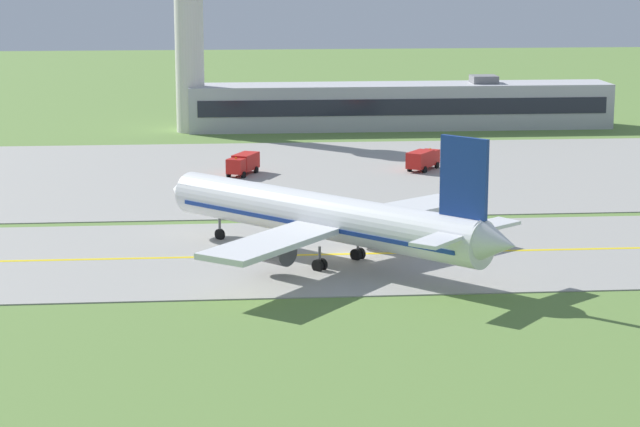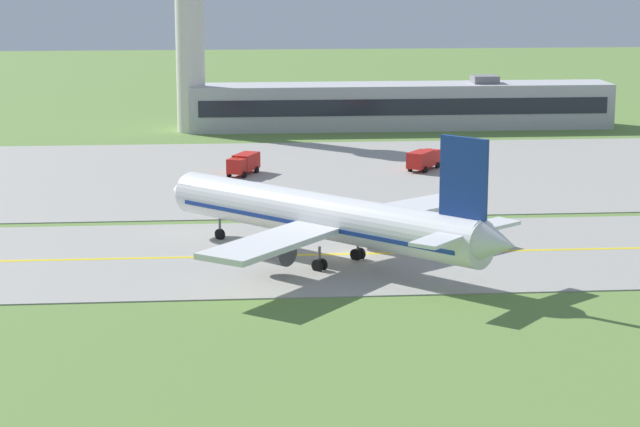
% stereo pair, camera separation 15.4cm
% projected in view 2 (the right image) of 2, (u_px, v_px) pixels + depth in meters
% --- Properties ---
extents(ground_plane, '(500.00, 500.00, 0.00)m').
position_uv_depth(ground_plane, '(352.00, 255.00, 111.26)').
color(ground_plane, olive).
extents(taxiway_strip, '(240.00, 28.00, 0.10)m').
position_uv_depth(taxiway_strip, '(352.00, 254.00, 111.25)').
color(taxiway_strip, '#9E9B93').
rests_on(taxiway_strip, ground).
extents(apron_pad, '(140.00, 52.00, 0.10)m').
position_uv_depth(apron_pad, '(394.00, 173.00, 153.02)').
color(apron_pad, '#9E9B93').
rests_on(apron_pad, ground).
extents(taxiway_centreline, '(220.00, 0.60, 0.01)m').
position_uv_depth(taxiway_centreline, '(352.00, 254.00, 111.24)').
color(taxiway_centreline, yellow).
rests_on(taxiway_centreline, taxiway_strip).
extents(airplane_lead, '(30.83, 31.61, 12.70)m').
position_uv_depth(airplane_lead, '(326.00, 217.00, 107.55)').
color(airplane_lead, white).
rests_on(airplane_lead, ground).
extents(service_truck_baggage, '(5.08, 6.11, 2.60)m').
position_uv_depth(service_truck_baggage, '(423.00, 159.00, 154.50)').
color(service_truck_baggage, red).
rests_on(service_truck_baggage, ground).
extents(service_truck_fuel, '(4.37, 6.31, 2.60)m').
position_uv_depth(service_truck_fuel, '(244.00, 163.00, 151.37)').
color(service_truck_fuel, red).
rests_on(service_truck_fuel, ground).
extents(terminal_building, '(66.37, 8.85, 8.22)m').
position_uv_depth(terminal_building, '(402.00, 106.00, 192.45)').
color(terminal_building, '#B2B2B7').
rests_on(terminal_building, ground).
extents(control_tower, '(7.60, 7.60, 29.91)m').
position_uv_depth(control_tower, '(189.00, 15.00, 185.67)').
color(control_tower, silver).
rests_on(control_tower, ground).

